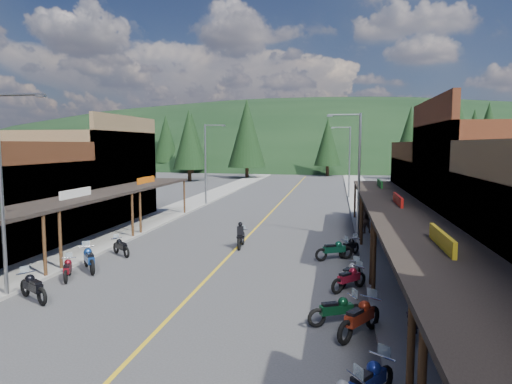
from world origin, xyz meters
The scene contains 37 objects.
ground centered at (0.00, 0.00, 0.00)m, with size 220.00×220.00×0.00m, color #38383A.
centerline centered at (0.00, 20.00, 0.01)m, with size 0.15×90.00×0.01m, color gold.
sidewalk_west centered at (-8.70, 20.00, 0.07)m, with size 3.40×94.00×0.15m, color gray.
sidewalk_east centered at (8.70, 20.00, 0.07)m, with size 3.40×94.00×0.15m, color gray.
shop_west_3 centered at (-13.78, 11.30, 3.52)m, with size 10.90×10.20×8.20m.
shop_east_2 centered at (13.78, 1.70, 3.52)m, with size 10.90×9.00×8.20m.
shop_east_3 centered at (13.75, 11.30, 2.53)m, with size 10.90×10.20×6.20m.
streetlight_0 centered at (-6.95, -6.00, 4.46)m, with size 2.16×0.18×8.00m.
streetlight_1 centered at (-6.95, 22.00, 4.46)m, with size 2.16×0.18×8.00m.
streetlight_2 centered at (6.95, 8.00, 4.46)m, with size 2.16×0.18×8.00m.
streetlight_3 centered at (6.95, 30.00, 4.46)m, with size 2.16×0.18×8.00m.
ridge_hill centered at (0.00, 135.00, 0.00)m, with size 310.00×140.00×60.00m, color black.
pine_0 centered at (-40.00, 62.00, 6.48)m, with size 5.04×5.04×11.00m.
pine_1 centered at (-24.00, 70.00, 7.24)m, with size 5.88×5.88×12.50m.
pine_2 centered at (-10.00, 58.00, 7.99)m, with size 6.72×6.72×14.00m.
pine_3 centered at (4.00, 66.00, 6.48)m, with size 5.04×5.04×11.00m.
pine_4 centered at (18.00, 60.00, 7.24)m, with size 5.88×5.88×12.50m.
pine_5 centered at (34.00, 72.00, 7.99)m, with size 6.72×6.72×14.00m.
pine_7 centered at (-32.00, 76.00, 7.24)m, with size 5.88×5.88×12.50m.
pine_8 centered at (-22.00, 40.00, 5.98)m, with size 4.48×4.48×10.00m.
pine_9 centered at (24.00, 45.00, 6.38)m, with size 4.93×4.93×10.80m.
pine_10 centered at (-18.00, 50.00, 6.78)m, with size 5.38×5.38×11.60m.
pine_11 centered at (20.00, 38.00, 7.19)m, with size 5.82×5.82×12.40m.
bike_west_5 centered at (-5.81, -6.18, 0.61)m, with size 0.72×2.15×1.23m, color black, non-canonical shape.
bike_west_6 centered at (-6.13, -3.37, 0.53)m, with size 0.62×1.86×1.06m, color maroon, non-canonical shape.
bike_west_7 centered at (-5.91, -1.93, 0.65)m, with size 0.76×2.27×1.30m, color navy, non-canonical shape.
bike_west_8 centered at (-5.80, 1.15, 0.54)m, with size 0.63×1.89×1.08m, color black, non-canonical shape.
bike_east_3 centered at (6.46, -11.23, 0.61)m, with size 0.71×2.12×1.21m, color navy, non-canonical shape.
bike_east_4 centered at (6.47, -7.34, 0.67)m, with size 0.78×2.33×1.33m, color maroon, non-canonical shape.
bike_east_5 centered at (5.75, -6.54, 0.57)m, with size 0.67×2.01×1.15m, color #0B3A1E, non-canonical shape.
bike_east_6 centered at (6.26, -2.77, 0.57)m, with size 0.66×1.99×1.14m, color maroon, non-canonical shape.
bike_east_7 centered at (6.34, -1.94, 0.55)m, with size 0.64×1.93×1.11m, color #A9A9AE, non-canonical shape.
bike_east_8 centered at (5.63, 2.19, 0.60)m, with size 0.70×2.11×1.21m, color #0E462F, non-canonical shape.
bike_east_9 centered at (6.43, 3.22, 0.56)m, with size 0.65×1.95×1.11m, color black, non-canonical shape.
rider_on_bike centered at (0.23, 4.17, 0.63)m, with size 0.82×2.11×1.58m.
pedestrian_east_a centered at (7.99, -7.75, 0.94)m, with size 0.57×0.38×1.58m, color #272030.
pedestrian_east_b centered at (7.57, 9.23, 1.11)m, with size 0.94×0.54×1.93m, color brown.
Camera 1 is at (5.66, -21.55, 6.05)m, focal length 32.00 mm.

